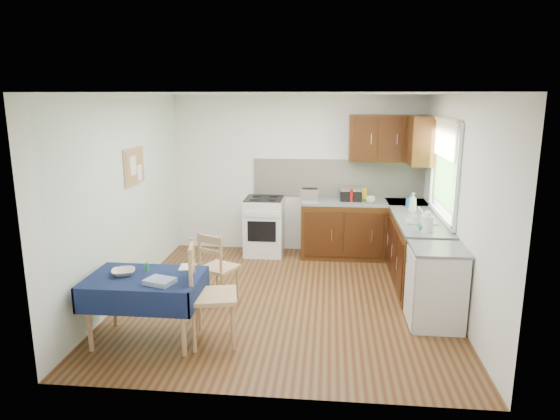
# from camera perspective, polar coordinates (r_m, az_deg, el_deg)

# --- Properties ---
(floor) EXTENTS (4.20, 4.20, 0.00)m
(floor) POSITION_cam_1_polar(r_m,az_deg,el_deg) (6.33, 0.63, -10.10)
(floor) COLOR #492213
(floor) RESTS_ON ground
(ceiling) EXTENTS (4.00, 4.20, 0.02)m
(ceiling) POSITION_cam_1_polar(r_m,az_deg,el_deg) (5.83, 0.69, 13.16)
(ceiling) COLOR white
(ceiling) RESTS_ON wall_back
(wall_back) EXTENTS (4.00, 0.02, 2.50)m
(wall_back) POSITION_cam_1_polar(r_m,az_deg,el_deg) (8.02, 1.99, 4.10)
(wall_back) COLOR white
(wall_back) RESTS_ON ground
(wall_front) EXTENTS (4.00, 0.02, 2.50)m
(wall_front) POSITION_cam_1_polar(r_m,az_deg,el_deg) (3.93, -2.06, -5.19)
(wall_front) COLOR white
(wall_front) RESTS_ON ground
(wall_left) EXTENTS (0.02, 4.20, 2.50)m
(wall_left) POSITION_cam_1_polar(r_m,az_deg,el_deg) (6.44, -17.36, 1.36)
(wall_left) COLOR silver
(wall_left) RESTS_ON ground
(wall_right) EXTENTS (0.02, 4.20, 2.50)m
(wall_right) POSITION_cam_1_polar(r_m,az_deg,el_deg) (6.12, 19.67, 0.60)
(wall_right) COLOR white
(wall_right) RESTS_ON ground
(base_cabinets) EXTENTS (1.90, 2.30, 0.86)m
(base_cabinets) POSITION_cam_1_polar(r_m,az_deg,el_deg) (7.40, 12.06, -3.43)
(base_cabinets) COLOR #331C09
(base_cabinets) RESTS_ON ground
(worktop_back) EXTENTS (1.90, 0.60, 0.04)m
(worktop_back) POSITION_cam_1_polar(r_m,az_deg,el_deg) (7.79, 9.55, 0.91)
(worktop_back) COLOR slate
(worktop_back) RESTS_ON base_cabinets
(worktop_right) EXTENTS (0.60, 1.70, 0.04)m
(worktop_right) POSITION_cam_1_polar(r_m,az_deg,el_deg) (6.75, 15.67, -1.24)
(worktop_right) COLOR slate
(worktop_right) RESTS_ON base_cabinets
(worktop_corner) EXTENTS (0.60, 0.60, 0.04)m
(worktop_corner) POSITION_cam_1_polar(r_m,az_deg,el_deg) (7.86, 14.28, 0.79)
(worktop_corner) COLOR slate
(worktop_corner) RESTS_ON base_cabinets
(splashback) EXTENTS (2.70, 0.02, 0.60)m
(splashback) POSITION_cam_1_polar(r_m,az_deg,el_deg) (7.99, 6.64, 3.64)
(splashback) COLOR beige
(splashback) RESTS_ON wall_back
(upper_cabinets) EXTENTS (1.20, 0.85, 0.70)m
(upper_cabinets) POSITION_cam_1_polar(r_m,az_deg,el_deg) (7.70, 13.38, 7.90)
(upper_cabinets) COLOR #331C09
(upper_cabinets) RESTS_ON wall_back
(stove) EXTENTS (0.60, 0.61, 0.92)m
(stove) POSITION_cam_1_polar(r_m,az_deg,el_deg) (7.93, -1.81, -1.83)
(stove) COLOR silver
(stove) RESTS_ON ground
(window) EXTENTS (0.04, 1.48, 1.26)m
(window) POSITION_cam_1_polar(r_m,az_deg,el_deg) (6.72, 18.29, 5.21)
(window) COLOR #294F20
(window) RESTS_ON wall_right
(fridge) EXTENTS (0.58, 0.60, 0.89)m
(fridge) POSITION_cam_1_polar(r_m,az_deg,el_deg) (5.76, 17.42, -8.38)
(fridge) COLOR silver
(fridge) RESTS_ON ground
(corkboard) EXTENTS (0.04, 0.62, 0.47)m
(corkboard) POSITION_cam_1_polar(r_m,az_deg,el_deg) (6.65, -16.33, 4.82)
(corkboard) COLOR tan
(corkboard) RESTS_ON wall_left
(dining_table) EXTENTS (1.15, 0.78, 0.69)m
(dining_table) POSITION_cam_1_polar(r_m,az_deg,el_deg) (5.30, -15.18, -8.40)
(dining_table) COLOR #0E1839
(dining_table) RESTS_ON ground
(chair_far) EXTENTS (0.52, 0.52, 0.89)m
(chair_far) POSITION_cam_1_polar(r_m,az_deg,el_deg) (6.15, -7.24, -6.24)
(chair_far) COLOR tan
(chair_far) RESTS_ON ground
(chair_near) EXTENTS (0.56, 0.56, 1.06)m
(chair_near) POSITION_cam_1_polar(r_m,az_deg,el_deg) (5.13, -8.26, -9.13)
(chair_near) COLOR tan
(chair_near) RESTS_ON ground
(toaster) EXTENTS (0.27, 0.17, 0.21)m
(toaster) POSITION_cam_1_polar(r_m,az_deg,el_deg) (7.66, 3.42, 1.74)
(toaster) COLOR silver
(toaster) RESTS_ON worktop_back
(sandwich_press) EXTENTS (0.33, 0.28, 0.19)m
(sandwich_press) POSITION_cam_1_polar(r_m,az_deg,el_deg) (7.78, 8.09, 1.79)
(sandwich_press) COLOR black
(sandwich_press) RESTS_ON worktop_back
(sauce_bottle) EXTENTS (0.05, 0.05, 0.20)m
(sauce_bottle) POSITION_cam_1_polar(r_m,az_deg,el_deg) (7.63, 8.17, 1.65)
(sauce_bottle) COLOR #B60E0E
(sauce_bottle) RESTS_ON worktop_back
(yellow_packet) EXTENTS (0.14, 0.11, 0.17)m
(yellow_packet) POSITION_cam_1_polar(r_m,az_deg,el_deg) (7.93, 9.43, 1.88)
(yellow_packet) COLOR yellow
(yellow_packet) RESTS_ON worktop_back
(dish_rack) EXTENTS (0.39, 0.30, 0.18)m
(dish_rack) POSITION_cam_1_polar(r_m,az_deg,el_deg) (6.60, 15.81, -1.18)
(dish_rack) COLOR #929297
(dish_rack) RESTS_ON worktop_right
(kettle) EXTENTS (0.15, 0.15, 0.25)m
(kettle) POSITION_cam_1_polar(r_m,az_deg,el_deg) (6.15, 16.47, -1.37)
(kettle) COLOR silver
(kettle) RESTS_ON worktop_right
(cup) EXTENTS (0.13, 0.13, 0.10)m
(cup) POSITION_cam_1_polar(r_m,az_deg,el_deg) (7.63, 10.31, 1.18)
(cup) COLOR silver
(cup) RESTS_ON worktop_back
(soap_bottle_a) EXTENTS (0.14, 0.14, 0.28)m
(soap_bottle_a) POSITION_cam_1_polar(r_m,az_deg,el_deg) (7.12, 14.94, 0.83)
(soap_bottle_a) COLOR silver
(soap_bottle_a) RESTS_ON worktop_right
(soap_bottle_b) EXTENTS (0.13, 0.13, 0.20)m
(soap_bottle_b) POSITION_cam_1_polar(r_m,az_deg,el_deg) (7.45, 14.69, 1.07)
(soap_bottle_b) COLOR #1E74B2
(soap_bottle_b) RESTS_ON worktop_right
(soap_bottle_c) EXTENTS (0.18, 0.18, 0.17)m
(soap_bottle_c) POSITION_cam_1_polar(r_m,az_deg,el_deg) (6.17, 16.08, -1.57)
(soap_bottle_c) COLOR #268E3F
(soap_bottle_c) RESTS_ON worktop_right
(plate_bowl) EXTENTS (0.30, 0.30, 0.06)m
(plate_bowl) POSITION_cam_1_polar(r_m,az_deg,el_deg) (5.36, -17.47, -6.79)
(plate_bowl) COLOR beige
(plate_bowl) RESTS_ON dining_table
(book) EXTENTS (0.18, 0.23, 0.02)m
(book) POSITION_cam_1_polar(r_m,az_deg,el_deg) (5.42, -11.38, -6.45)
(book) COLOR white
(book) RESTS_ON dining_table
(spice_jar) EXTENTS (0.04, 0.04, 0.09)m
(spice_jar) POSITION_cam_1_polar(r_m,az_deg,el_deg) (5.41, -14.99, -6.29)
(spice_jar) COLOR green
(spice_jar) RESTS_ON dining_table
(tea_towel) EXTENTS (0.32, 0.28, 0.05)m
(tea_towel) POSITION_cam_1_polar(r_m,az_deg,el_deg) (5.03, -13.58, -7.92)
(tea_towel) COLOR #274490
(tea_towel) RESTS_ON dining_table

